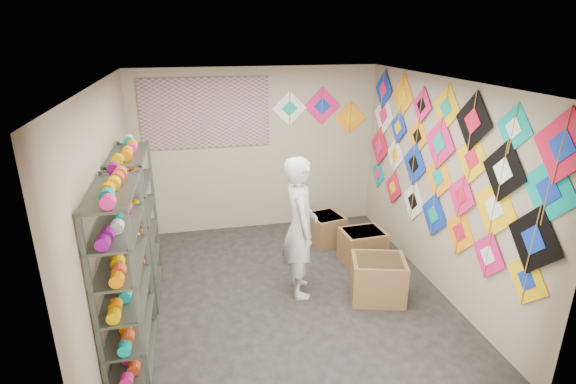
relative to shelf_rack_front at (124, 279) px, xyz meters
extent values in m
plane|color=black|center=(1.78, 0.85, -0.95)|extent=(4.50, 4.50, 0.00)
plane|color=tan|center=(1.78, 3.10, 0.40)|extent=(4.00, 0.00, 4.00)
plane|color=tan|center=(1.78, -1.40, 0.40)|extent=(4.00, 0.00, 4.00)
plane|color=tan|center=(-0.22, 0.85, 0.40)|extent=(0.00, 4.50, 4.50)
plane|color=tan|center=(3.78, 0.85, 0.40)|extent=(0.00, 4.50, 4.50)
plane|color=#6C655C|center=(1.78, 0.85, 1.75)|extent=(4.50, 4.50, 0.00)
cube|color=#4C5147|center=(0.00, 0.00, 0.00)|extent=(0.40, 1.10, 1.90)
cube|color=#4C5147|center=(0.00, 1.30, 0.00)|extent=(0.40, 1.10, 1.90)
cylinder|color=#FF218A|center=(0.00, -0.48, 0.09)|extent=(0.12, 0.10, 0.12)
cylinder|color=#FF8400|center=(0.00, -0.29, 0.09)|extent=(0.12, 0.10, 0.12)
cylinder|color=#F3B300|center=(0.00, -0.10, 0.09)|extent=(0.12, 0.10, 0.12)
cylinder|color=silver|center=(0.00, 0.10, 0.09)|extent=(0.12, 0.10, 0.12)
cylinder|color=#E84D1F|center=(0.00, 0.29, 0.09)|extent=(0.12, 0.10, 0.12)
cylinder|color=#860C83|center=(0.00, 0.48, 0.09)|extent=(0.12, 0.10, 0.12)
cylinder|color=beige|center=(0.00, 0.82, 0.09)|extent=(0.12, 0.10, 0.12)
cylinder|color=#07A29B|center=(0.00, 1.01, 0.09)|extent=(0.12, 0.10, 0.12)
cylinder|color=#FF218A|center=(0.00, 1.20, 0.09)|extent=(0.12, 0.10, 0.12)
cylinder|color=#FF8400|center=(0.00, 1.40, 0.09)|extent=(0.12, 0.10, 0.12)
cylinder|color=#F3B300|center=(0.00, 1.59, 0.09)|extent=(0.12, 0.10, 0.12)
cylinder|color=silver|center=(0.00, 1.78, 0.09)|extent=(0.12, 0.10, 0.12)
cube|color=yellow|center=(3.77, -0.90, 0.04)|extent=(0.02, 0.56, 0.56)
cube|color=#F2196F|center=(3.75, -0.33, 0.01)|extent=(0.01, 0.55, 0.55)
cube|color=orange|center=(3.77, 0.24, 0.02)|extent=(0.03, 0.60, 0.60)
cube|color=#1135BA|center=(3.75, 0.81, 0.01)|extent=(0.01, 0.61, 0.61)
cube|color=white|center=(3.77, 1.40, -0.02)|extent=(0.02, 0.62, 0.62)
cube|color=red|center=(3.75, 2.03, -0.03)|extent=(0.03, 0.53, 0.53)
cube|color=#04A79B|center=(3.77, 2.67, 0.00)|extent=(0.02, 0.51, 0.51)
cube|color=black|center=(3.75, -0.90, 0.46)|extent=(0.04, 0.71, 0.71)
cube|color=yellow|center=(3.77, -0.29, 0.54)|extent=(0.03, 0.70, 0.70)
cube|color=#F2196F|center=(3.75, 0.28, 0.46)|extent=(0.03, 0.54, 0.54)
cube|color=orange|center=(3.77, 0.83, 0.52)|extent=(0.03, 0.63, 0.63)
cube|color=#1135BA|center=(3.75, 1.45, 0.52)|extent=(0.01, 0.63, 0.63)
cube|color=white|center=(3.77, 2.10, 0.47)|extent=(0.02, 0.56, 0.56)
cube|color=red|center=(3.75, 2.66, 0.47)|extent=(0.02, 0.67, 0.67)
cube|color=#04A79B|center=(3.77, -0.93, 0.96)|extent=(0.01, 0.68, 0.68)
cube|color=black|center=(3.75, -0.35, 0.96)|extent=(0.03, 0.67, 0.67)
cube|color=yellow|center=(3.77, 0.20, 0.93)|extent=(0.03, 0.60, 0.60)
cube|color=#F2196F|center=(3.75, 0.87, 0.95)|extent=(0.02, 0.68, 0.68)
cube|color=orange|center=(3.77, 1.46, 0.91)|extent=(0.02, 0.55, 0.55)
cube|color=#1135BA|center=(3.75, 2.03, 0.92)|extent=(0.03, 0.51, 0.51)
cube|color=white|center=(3.77, 2.61, 1.00)|extent=(0.03, 0.70, 0.70)
cube|color=red|center=(3.75, -1.00, 1.37)|extent=(0.04, 0.68, 0.68)
cube|color=#04A79B|center=(3.77, -0.37, 1.39)|extent=(0.03, 0.52, 0.52)
cube|color=black|center=(3.75, 0.25, 1.34)|extent=(0.02, 0.67, 0.67)
cube|color=yellow|center=(3.77, 0.84, 1.39)|extent=(0.02, 0.60, 0.60)
cube|color=#F2196F|center=(3.75, 1.40, 1.34)|extent=(0.03, 0.50, 0.50)
cube|color=orange|center=(3.77, 2.01, 1.37)|extent=(0.02, 0.67, 0.67)
cube|color=#1135BA|center=(3.75, 2.65, 1.40)|extent=(0.03, 0.62, 0.62)
cube|color=white|center=(2.33, 3.09, 1.08)|extent=(0.57, 0.02, 0.57)
cube|color=#F2196F|center=(2.88, 3.09, 1.10)|extent=(0.64, 0.02, 0.64)
cube|color=orange|center=(3.38, 3.09, 0.88)|extent=(0.56, 0.02, 0.56)
cube|color=#4C4697|center=(0.98, 3.08, 1.05)|extent=(2.00, 0.01, 1.10)
imported|color=silver|center=(1.98, 0.90, -0.04)|extent=(0.73, 0.54, 1.82)
cube|color=brown|center=(2.91, 0.53, -0.68)|extent=(0.78, 0.70, 0.55)
cube|color=brown|center=(3.06, 1.47, -0.70)|extent=(0.63, 0.53, 0.49)
cube|color=brown|center=(2.72, 2.20, -0.72)|extent=(0.60, 0.63, 0.47)
camera|label=1|loc=(0.74, -4.06, 2.28)|focal=28.00mm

